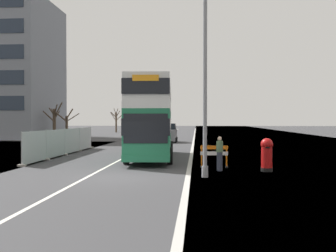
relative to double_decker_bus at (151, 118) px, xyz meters
name	(u,v)px	position (x,y,z in m)	size (l,w,h in m)	color
ground	(136,178)	(0.25, -7.97, -2.76)	(140.00, 280.00, 0.10)	#38383A
double_decker_bus	(151,118)	(0.00, 0.00, 0.00)	(3.25, 10.81, 5.09)	#1E6B47
lamppost_foreground	(205,78)	(3.35, -7.94, 1.74)	(0.29, 0.70, 9.38)	gray
red_pillar_postbox	(267,153)	(6.46, -5.73, -1.80)	(0.61, 0.61, 1.65)	black
roadworks_barrier	(214,154)	(3.92, -4.34, -1.98)	(1.49, 0.49, 1.17)	orange
construction_site_fence	(65,142)	(-6.58, 1.99, -1.78)	(0.44, 13.80, 1.94)	#A8AAAD
car_oncoming_near	(168,133)	(-0.26, 18.19, -1.70)	(2.00, 3.98, 2.14)	slate
car_receding_mid	(142,131)	(-4.12, 24.41, -1.60)	(2.00, 4.44, 2.38)	slate
bare_tree_far_verge_near	(66,124)	(-14.39, 24.69, -0.66)	(3.54, 2.81, 4.06)	#4C3D2D
bare_tree_far_verge_mid	(54,121)	(-16.14, 24.92, -0.27)	(2.29, 2.96, 4.90)	#4C3D2D
bare_tree_far_verge_far	(116,120)	(-13.25, 50.83, -0.24)	(2.43, 3.13, 4.87)	#4C3D2D
pedestrian_at_kerb	(220,154)	(4.13, -5.72, -1.84)	(0.34, 0.34, 1.73)	#2D3342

